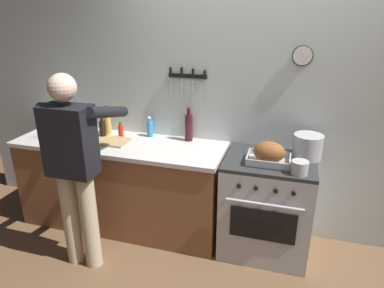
{
  "coord_description": "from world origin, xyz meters",
  "views": [
    {
      "loc": [
        0.35,
        -1.78,
        2.09
      ],
      "look_at": [
        -0.43,
        0.85,
        1.02
      ],
      "focal_mm": 32.66,
      "sensor_mm": 36.0,
      "label": 1
    }
  ],
  "objects_px": {
    "roasting_pan": "(269,154)",
    "cutting_board": "(110,141)",
    "saucepan": "(300,168)",
    "bottle_hot_sauce": "(121,131)",
    "bottle_dish_soap": "(150,128)",
    "bottle_soy_sauce": "(103,129)",
    "bottle_cooking_oil": "(107,123)",
    "stove": "(266,206)",
    "bottle_wine_red": "(189,127)",
    "person_cook": "(74,162)",
    "stock_pot": "(308,146)"
  },
  "relations": [
    {
      "from": "stock_pot",
      "to": "bottle_wine_red",
      "type": "height_order",
      "value": "bottle_wine_red"
    },
    {
      "from": "stove",
      "to": "saucepan",
      "type": "xyz_separation_m",
      "value": [
        0.23,
        -0.22,
        0.5
      ]
    },
    {
      "from": "saucepan",
      "to": "bottle_wine_red",
      "type": "height_order",
      "value": "bottle_wine_red"
    },
    {
      "from": "bottle_wine_red",
      "to": "saucepan",
      "type": "bearing_deg",
      "value": -23.74
    },
    {
      "from": "bottle_hot_sauce",
      "to": "bottle_soy_sauce",
      "type": "height_order",
      "value": "bottle_soy_sauce"
    },
    {
      "from": "stove",
      "to": "bottle_wine_red",
      "type": "xyz_separation_m",
      "value": [
        -0.79,
        0.24,
        0.59
      ]
    },
    {
      "from": "cutting_board",
      "to": "stove",
      "type": "bearing_deg",
      "value": 0.86
    },
    {
      "from": "roasting_pan",
      "to": "stock_pot",
      "type": "xyz_separation_m",
      "value": [
        0.3,
        0.21,
        0.02
      ]
    },
    {
      "from": "stove",
      "to": "person_cook",
      "type": "relative_size",
      "value": 0.54
    },
    {
      "from": "person_cook",
      "to": "stock_pot",
      "type": "relative_size",
      "value": 6.82
    },
    {
      "from": "roasting_pan",
      "to": "bottle_soy_sauce",
      "type": "relative_size",
      "value": 1.64
    },
    {
      "from": "roasting_pan",
      "to": "bottle_dish_soap",
      "type": "bearing_deg",
      "value": 165.0
    },
    {
      "from": "roasting_pan",
      "to": "bottle_wine_red",
      "type": "bearing_deg",
      "value": 157.97
    },
    {
      "from": "bottle_hot_sauce",
      "to": "bottle_dish_soap",
      "type": "bearing_deg",
      "value": 24.06
    },
    {
      "from": "roasting_pan",
      "to": "cutting_board",
      "type": "relative_size",
      "value": 0.98
    },
    {
      "from": "person_cook",
      "to": "cutting_board",
      "type": "relative_size",
      "value": 4.61
    },
    {
      "from": "saucepan",
      "to": "bottle_soy_sauce",
      "type": "bearing_deg",
      "value": 171.19
    },
    {
      "from": "bottle_dish_soap",
      "to": "bottle_cooking_oil",
      "type": "distance_m",
      "value": 0.44
    },
    {
      "from": "stock_pot",
      "to": "saucepan",
      "type": "bearing_deg",
      "value": -99.27
    },
    {
      "from": "bottle_dish_soap",
      "to": "bottle_hot_sauce",
      "type": "xyz_separation_m",
      "value": [
        -0.26,
        -0.12,
        -0.02
      ]
    },
    {
      "from": "roasting_pan",
      "to": "stock_pot",
      "type": "distance_m",
      "value": 0.37
    },
    {
      "from": "bottle_hot_sauce",
      "to": "bottle_cooking_oil",
      "type": "xyz_separation_m",
      "value": [
        -0.17,
        0.05,
        0.06
      ]
    },
    {
      "from": "person_cook",
      "to": "cutting_board",
      "type": "distance_m",
      "value": 0.6
    },
    {
      "from": "cutting_board",
      "to": "bottle_dish_soap",
      "type": "bearing_deg",
      "value": 40.31
    },
    {
      "from": "bottle_wine_red",
      "to": "bottle_dish_soap",
      "type": "bearing_deg",
      "value": 179.87
    },
    {
      "from": "stove",
      "to": "saucepan",
      "type": "relative_size",
      "value": 6.84
    },
    {
      "from": "cutting_board",
      "to": "bottle_hot_sauce",
      "type": "bearing_deg",
      "value": 71.31
    },
    {
      "from": "saucepan",
      "to": "stock_pot",
      "type": "bearing_deg",
      "value": 80.73
    },
    {
      "from": "roasting_pan",
      "to": "bottle_cooking_oil",
      "type": "distance_m",
      "value": 1.64
    },
    {
      "from": "saucepan",
      "to": "cutting_board",
      "type": "bearing_deg",
      "value": 173.68
    },
    {
      "from": "bottle_hot_sauce",
      "to": "stove",
      "type": "bearing_deg",
      "value": -4.82
    },
    {
      "from": "bottle_dish_soap",
      "to": "bottle_hot_sauce",
      "type": "distance_m",
      "value": 0.28
    },
    {
      "from": "roasting_pan",
      "to": "bottle_dish_soap",
      "type": "height_order",
      "value": "bottle_dish_soap"
    },
    {
      "from": "bottle_dish_soap",
      "to": "bottle_wine_red",
      "type": "distance_m",
      "value": 0.41
    },
    {
      "from": "bottle_cooking_oil",
      "to": "person_cook",
      "type": "bearing_deg",
      "value": -79.76
    },
    {
      "from": "bottle_hot_sauce",
      "to": "bottle_wine_red",
      "type": "xyz_separation_m",
      "value": [
        0.66,
        0.11,
        0.07
      ]
    },
    {
      "from": "person_cook",
      "to": "stock_pot",
      "type": "height_order",
      "value": "person_cook"
    },
    {
      "from": "stove",
      "to": "cutting_board",
      "type": "bearing_deg",
      "value": -179.14
    },
    {
      "from": "stock_pot",
      "to": "bottle_wine_red",
      "type": "relative_size",
      "value": 0.75
    },
    {
      "from": "stove",
      "to": "bottle_cooking_oil",
      "type": "distance_m",
      "value": 1.73
    },
    {
      "from": "bottle_hot_sauce",
      "to": "bottle_cooking_oil",
      "type": "relative_size",
      "value": 0.55
    },
    {
      "from": "bottle_dish_soap",
      "to": "saucepan",
      "type": "bearing_deg",
      "value": -17.57
    },
    {
      "from": "bottle_cooking_oil",
      "to": "bottle_wine_red",
      "type": "bearing_deg",
      "value": 4.4
    },
    {
      "from": "cutting_board",
      "to": "bottle_soy_sauce",
      "type": "relative_size",
      "value": 1.68
    },
    {
      "from": "saucepan",
      "to": "bottle_wine_red",
      "type": "bearing_deg",
      "value": 156.26
    },
    {
      "from": "bottle_dish_soap",
      "to": "cutting_board",
      "type": "bearing_deg",
      "value": -139.69
    },
    {
      "from": "saucepan",
      "to": "bottle_wine_red",
      "type": "relative_size",
      "value": 0.41
    },
    {
      "from": "bottle_dish_soap",
      "to": "stove",
      "type": "bearing_deg",
      "value": -11.25
    },
    {
      "from": "roasting_pan",
      "to": "bottle_cooking_oil",
      "type": "relative_size",
      "value": 1.2
    },
    {
      "from": "saucepan",
      "to": "bottle_hot_sauce",
      "type": "distance_m",
      "value": 1.72
    }
  ]
}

